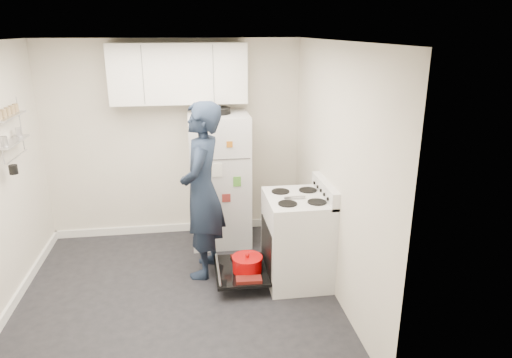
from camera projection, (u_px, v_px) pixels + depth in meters
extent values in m
cube|color=black|center=(178.00, 295.00, 4.68)|extent=(3.20, 3.20, 0.01)
cube|color=white|center=(162.00, 41.00, 3.90)|extent=(3.20, 3.20, 0.01)
cube|color=beige|center=(174.00, 141.00, 5.79)|extent=(3.20, 0.01, 2.50)
cube|color=beige|center=(162.00, 261.00, 2.79)|extent=(3.20, 0.01, 2.50)
cube|color=beige|center=(335.00, 172.00, 4.51)|extent=(0.01, 3.20, 2.50)
cube|color=white|center=(13.00, 304.00, 4.45)|extent=(0.03, 3.20, 0.10)
cube|color=white|center=(179.00, 227.00, 6.15)|extent=(3.20, 0.03, 0.10)
cube|color=silver|center=(297.00, 240.00, 4.85)|extent=(0.65, 0.76, 0.92)
cube|color=black|center=(290.00, 246.00, 4.86)|extent=(0.53, 0.60, 0.52)
cube|color=orange|center=(315.00, 244.00, 4.90)|extent=(0.02, 0.56, 0.46)
cylinder|color=black|center=(294.00, 260.00, 4.93)|extent=(0.34, 0.34, 0.02)
cube|color=silver|center=(325.00, 190.00, 4.72)|extent=(0.08, 0.76, 0.18)
cube|color=silver|center=(298.00, 198.00, 4.70)|extent=(0.65, 0.76, 0.03)
cube|color=#B2B2B7|center=(295.00, 197.00, 4.64)|extent=(0.22, 0.03, 0.01)
cube|color=black|center=(241.00, 270.00, 4.87)|extent=(0.55, 0.70, 0.03)
cylinder|color=#B2B2B7|center=(218.00, 269.00, 4.82)|extent=(0.02, 0.66, 0.02)
cylinder|color=#B10405|center=(247.00, 265.00, 4.81)|extent=(0.31, 0.31, 0.14)
cylinder|color=#B10405|center=(247.00, 258.00, 4.78)|extent=(0.32, 0.32, 0.02)
sphere|color=#B10405|center=(247.00, 255.00, 4.77)|extent=(0.04, 0.04, 0.04)
cube|color=maroon|center=(249.00, 280.00, 4.62)|extent=(0.27, 0.14, 0.04)
cube|color=maroon|center=(243.00, 256.00, 5.10)|extent=(0.28, 0.18, 0.04)
cube|color=silver|center=(220.00, 179.00, 5.67)|extent=(0.72, 0.70, 1.64)
cube|color=#4C4C4C|center=(221.00, 160.00, 5.23)|extent=(0.68, 0.01, 0.01)
cube|color=#B2B2B7|center=(196.00, 151.00, 5.14)|extent=(0.03, 0.03, 0.20)
cube|color=#B2B2B7|center=(198.00, 186.00, 5.27)|extent=(0.03, 0.03, 0.55)
cylinder|color=black|center=(218.00, 111.00, 5.40)|extent=(0.30, 0.30, 0.07)
cube|color=#54A236|center=(237.00, 182.00, 5.34)|extent=(0.09, 0.01, 0.12)
cube|color=white|center=(217.00, 170.00, 5.26)|extent=(0.12, 0.01, 0.16)
cube|color=maroon|center=(226.00, 198.00, 5.38)|extent=(0.10, 0.01, 0.10)
cube|color=#C86E17|center=(230.00, 144.00, 5.18)|extent=(0.07, 0.01, 0.07)
cube|color=silver|center=(179.00, 73.00, 5.38)|extent=(1.60, 0.33, 0.70)
cube|color=#B2B2B7|center=(8.00, 116.00, 4.38)|extent=(0.14, 0.60, 0.02)
cube|color=#B2B2B7|center=(13.00, 142.00, 4.46)|extent=(0.14, 0.60, 0.02)
cylinder|color=black|center=(13.00, 169.00, 4.36)|extent=(0.08, 0.08, 0.09)
imported|color=#172134|center=(202.00, 191.00, 4.85)|extent=(0.62, 0.79, 1.91)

